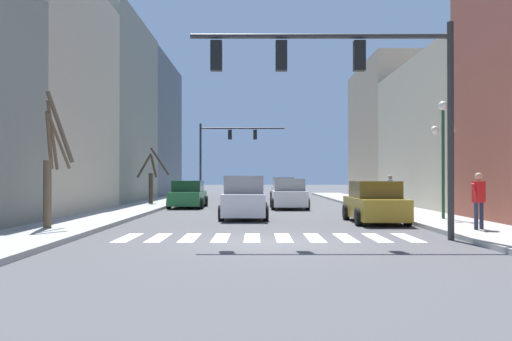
{
  "coord_description": "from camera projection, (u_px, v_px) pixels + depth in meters",
  "views": [
    {
      "loc": [
        -0.34,
        -15.98,
        1.76
      ],
      "look_at": [
        -0.21,
        26.59,
        2.22
      ],
      "focal_mm": 42.0,
      "sensor_mm": 36.0,
      "label": 1
    }
  ],
  "objects": [
    {
      "name": "building_row_right",
      "position": [
        471.0,
        108.0,
        31.53
      ],
      "size": [
        6.0,
        44.99,
        12.59
      ],
      "color": "#934C3D",
      "rests_on": "ground_plane"
    },
    {
      "name": "street_tree_right_mid",
      "position": [
        49.0,
        165.0,
        19.12
      ],
      "size": [
        1.2,
        1.34,
        4.35
      ],
      "color": "brown",
      "rests_on": "sidewalk_left"
    },
    {
      "name": "pedestrian_on_right_sidewalk",
      "position": [
        389.0,
        188.0,
        32.45
      ],
      "size": [
        0.29,
        0.74,
        1.72
      ],
      "rotation": [
        0.0,
        0.0,
        4.54
      ],
      "color": "black",
      "rests_on": "sidewalk_right"
    },
    {
      "name": "street_tree_left_near",
      "position": [
        150.0,
        178.0,
        36.74
      ],
      "size": [
        2.06,
        1.22,
        3.44
      ],
      "color": "#473828",
      "rests_on": "sidewalk_left"
    },
    {
      "name": "ground_plane",
      "position": [
        267.0,
        243.0,
        15.96
      ],
      "size": [
        240.0,
        240.0,
        0.0
      ],
      "primitive_type": "plane",
      "color": "#4C4C4F"
    },
    {
      "name": "building_row_left",
      "position": [
        86.0,
        116.0,
        38.2
      ],
      "size": [
        6.0,
        52.54,
        12.44
      ],
      "color": "gray",
      "rests_on": "ground_plane"
    },
    {
      "name": "sidewalk_left",
      "position": [
        15.0,
        240.0,
        15.94
      ],
      "size": [
        2.77,
        90.0,
        0.15
      ],
      "color": "#9E9E99",
      "rests_on": "ground_plane"
    },
    {
      "name": "car_parked_right_near",
      "position": [
        242.0,
        199.0,
        25.18
      ],
      "size": [
        1.99,
        4.6,
        1.81
      ],
      "rotation": [
        0.0,
        0.0,
        -1.57
      ],
      "color": "white",
      "rests_on": "ground_plane"
    },
    {
      "name": "traffic_signal_near",
      "position": [
        350.0,
        77.0,
        16.7
      ],
      "size": [
        7.36,
        0.28,
        6.09
      ],
      "color": "#2D2D2D",
      "rests_on": "ground_plane"
    },
    {
      "name": "crosswalk_stripes",
      "position": [
        266.0,
        238.0,
        17.28
      ],
      "size": [
        8.55,
        2.6,
        0.01
      ],
      "color": "white",
      "rests_on": "ground_plane"
    },
    {
      "name": "car_at_intersection",
      "position": [
        282.0,
        189.0,
        45.68
      ],
      "size": [
        1.96,
        4.11,
        1.73
      ],
      "rotation": [
        0.0,
        0.0,
        1.57
      ],
      "color": "silver",
      "rests_on": "ground_plane"
    },
    {
      "name": "street_lamp_right_corner",
      "position": [
        441.0,
        136.0,
        23.16
      ],
      "size": [
        0.95,
        0.36,
        4.55
      ],
      "color": "#1E4C2D",
      "rests_on": "sidewalk_right"
    },
    {
      "name": "traffic_signal_far",
      "position": [
        223.0,
        143.0,
        51.24
      ],
      "size": [
        7.3,
        0.28,
        6.34
      ],
      "color": "#2D2D2D",
      "rests_on": "ground_plane"
    },
    {
      "name": "pedestrian_waiting_at_curb",
      "position": [
        477.0,
        196.0,
        18.36
      ],
      "size": [
        0.64,
        0.54,
        1.74
      ],
      "rotation": [
        0.0,
        0.0,
        0.67
      ],
      "color": "#282D47",
      "rests_on": "sidewalk_right"
    },
    {
      "name": "car_parked_right_far",
      "position": [
        186.0,
        195.0,
        34.27
      ],
      "size": [
        1.99,
        4.83,
        1.55
      ],
      "rotation": [
        0.0,
        0.0,
        1.57
      ],
      "color": "#236B38",
      "rests_on": "ground_plane"
    },
    {
      "name": "car_parked_left_mid",
      "position": [
        373.0,
        203.0,
        22.98
      ],
      "size": [
        1.99,
        4.82,
        1.6
      ],
      "rotation": [
        0.0,
        0.0,
        1.57
      ],
      "color": "#A38423",
      "rests_on": "ground_plane"
    },
    {
      "name": "car_driving_toward_lane",
      "position": [
        287.0,
        195.0,
        33.16
      ],
      "size": [
        2.04,
        4.42,
        1.67
      ],
      "rotation": [
        0.0,
        0.0,
        1.57
      ],
      "color": "white",
      "rests_on": "ground_plane"
    }
  ]
}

